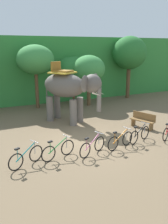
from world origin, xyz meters
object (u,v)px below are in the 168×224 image
tree_center (35,60)px  wooden_bench (143,120)px  tree_far_right (74,70)px  bike_green (58,150)px  bike_black (140,135)px  tree_right (89,69)px  elephant (69,88)px  bike_pink (92,146)px  bike_orange (120,140)px  tree_left (129,53)px  bike_teal (26,157)px

tree_center → wooden_bench: bearing=-58.8°
tree_far_right → bike_green: 11.00m
bike_green → bike_black: (4.34, 0.01, 0.00)m
tree_right → elephant: 4.78m
elephant → tree_far_right: bearing=64.0°
tree_center → bike_green: tree_center is taller
bike_black → elephant: bearing=113.6°
bike_pink → bike_orange: size_ratio=0.95×
tree_left → bike_black: (-5.79, -9.24, -3.71)m
bike_teal → bike_pink: 2.90m
bike_black → wooden_bench: bearing=47.5°
tree_center → bike_orange: size_ratio=2.90×
tree_right → bike_green: (-5.49, -8.12, -2.55)m
tree_far_right → bike_pink: size_ratio=2.44×
tree_far_right → bike_pink: tree_far_right is taller
bike_green → tree_right: bearing=55.9°
tree_right → wooden_bench: tree_right is taller
bike_green → bike_pink: bearing=-10.7°
tree_far_right → wooden_bench: (1.12, -7.88, -2.31)m
elephant → bike_orange: 5.19m
bike_teal → bike_green: (1.39, 0.08, 0.00)m
bike_orange → wooden_bench: 3.48m
tree_left → bike_teal: size_ratio=3.59×
tree_right → bike_green: bearing=-124.1°
elephant → bike_black: bearing=-66.4°
bike_black → bike_teal: bearing=-179.0°
elephant → bike_black: (2.00, -4.58, -1.82)m
tree_center → tree_right: (4.03, -0.94, -0.78)m
elephant → bike_teal: (-3.73, -4.67, -1.82)m
bike_teal → elephant: bearing=51.4°
bike_orange → bike_pink: bearing=-177.9°
tree_right → wooden_bench: (0.42, -6.40, -2.45)m
tree_left → wooden_bench: tree_left is taller
wooden_bench → bike_orange: bearing=-145.9°
tree_far_right → tree_left: (5.34, -0.35, 1.31)m
tree_center → elephant: (0.89, -4.47, -1.51)m
bike_orange → bike_black: same height
elephant → bike_teal: size_ratio=2.55×
tree_right → bike_teal: 11.01m
elephant → bike_black: elephant is taller
bike_pink → tree_right: bearing=64.7°
bike_orange → bike_black: size_ratio=1.02×
elephant → bike_green: elephant is taller
tree_center → bike_pink: size_ratio=3.04×
tree_far_right → bike_black: (-0.45, -9.59, -2.40)m
bike_black → wooden_bench: 2.32m
bike_teal → bike_black: bearing=1.0°
tree_center → bike_green: bearing=-99.1°
bike_pink → bike_black: 2.85m
tree_right → wooden_bench: size_ratio=2.61×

